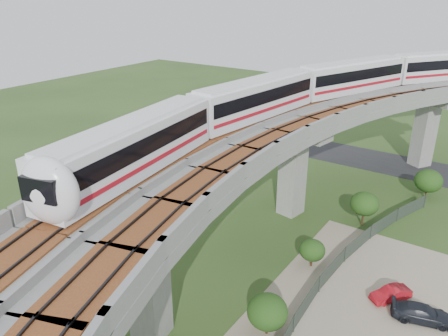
{
  "coord_description": "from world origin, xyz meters",
  "views": [
    {
      "loc": [
        17.76,
        -26.65,
        21.72
      ],
      "look_at": [
        -1.38,
        1.55,
        7.5
      ],
      "focal_mm": 35.0,
      "sensor_mm": 36.0,
      "label": 1
    }
  ],
  "objects": [
    {
      "name": "asphalt_road",
      "position": [
        0.0,
        30.0,
        0.01
      ],
      "size": [
        60.0,
        8.0,
        0.03
      ],
      "primitive_type": "cube",
      "color": "#232326",
      "rests_on": "ground"
    },
    {
      "name": "tree_1",
      "position": [
        7.93,
        12.01,
        2.32
      ],
      "size": [
        2.71,
        2.71,
        3.48
      ],
      "color": "#382314",
      "rests_on": "ground"
    },
    {
      "name": "tree_2",
      "position": [
        6.6,
        2.81,
        1.56
      ],
      "size": [
        2.13,
        2.13,
        2.47
      ],
      "color": "#382314",
      "rests_on": "ground"
    },
    {
      "name": "car_dark",
      "position": [
        15.62,
        1.12,
        0.63
      ],
      "size": [
        4.39,
        2.77,
        1.19
      ],
      "primitive_type": "imported",
      "rotation": [
        0.0,
        0.0,
        1.86
      ],
      "color": "black",
      "rests_on": "dirt_lot"
    },
    {
      "name": "tree_0",
      "position": [
        11.88,
        21.81,
        2.09
      ],
      "size": [
        2.96,
        2.96,
        3.35
      ],
      "color": "#382314",
      "rests_on": "ground"
    },
    {
      "name": "ground",
      "position": [
        0.0,
        0.0,
        0.0
      ],
      "size": [
        160.0,
        160.0,
        0.0
      ],
      "primitive_type": "plane",
      "color": "#2F4A1D",
      "rests_on": "ground"
    },
    {
      "name": "fence",
      "position": [
        9.75,
        0.0,
        0.75
      ],
      "size": [
        3.87,
        38.73,
        1.5
      ],
      "color": "#2D382D",
      "rests_on": "ground"
    },
    {
      "name": "metro_train",
      "position": [
        1.91,
        13.57,
        12.31
      ],
      "size": [
        18.78,
        59.67,
        3.64
      ],
      "color": "white",
      "rests_on": "ground"
    },
    {
      "name": "tree_3",
      "position": [
        7.26,
        -6.06,
        1.85
      ],
      "size": [
        2.74,
        2.74,
        3.01
      ],
      "color": "#382314",
      "rests_on": "ground"
    },
    {
      "name": "car_red",
      "position": [
        13.25,
        2.13,
        0.56
      ],
      "size": [
        2.76,
        3.21,
        1.04
      ],
      "primitive_type": "imported",
      "rotation": [
        0.0,
        0.0,
        -0.63
      ],
      "color": "#A00E18",
      "rests_on": "dirt_lot"
    },
    {
      "name": "viaduct",
      "position": [
        3.84,
        0.0,
        9.05
      ],
      "size": [
        19.58,
        73.98,
        11.4
      ],
      "color": "#99968E",
      "rests_on": "ground"
    }
  ]
}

